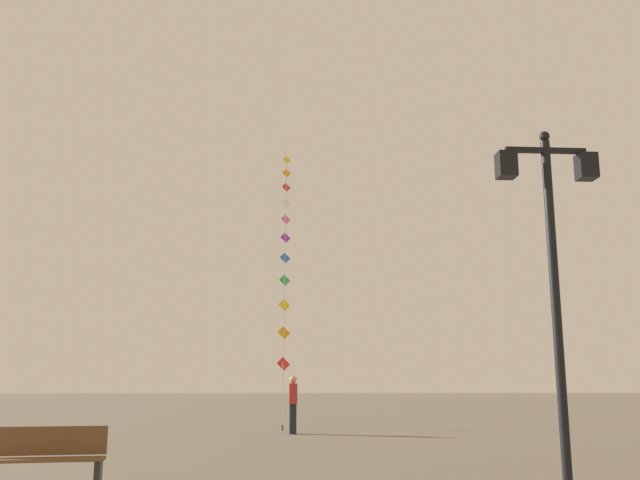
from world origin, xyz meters
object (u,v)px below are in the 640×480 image
object	(u,v)px
kite_train	(285,247)
twin_lantern_lamp_post	(551,236)
kite_flyer	(293,403)
park_bench	(46,459)

from	to	relation	value
kite_train	twin_lantern_lamp_post	bearing A→B (deg)	-80.08
kite_flyer	park_bench	distance (m)	11.73
twin_lantern_lamp_post	kite_train	xyz separation A→B (m)	(-3.72, 21.27, 3.91)
kite_flyer	park_bench	bearing A→B (deg)	160.51
twin_lantern_lamp_post	park_bench	xyz separation A→B (m)	(-7.34, 0.41, -3.23)
kite_flyer	park_bench	size ratio (longest dim) A/B	1.04
kite_train	kite_flyer	bearing A→B (deg)	-89.13
twin_lantern_lamp_post	park_bench	size ratio (longest dim) A/B	3.25
twin_lantern_lamp_post	kite_train	bearing A→B (deg)	99.92
kite_train	kite_flyer	world-z (taller)	kite_train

